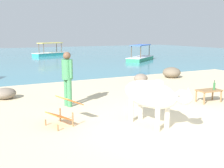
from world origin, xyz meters
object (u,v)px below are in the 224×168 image
(boat_teal, at_px, (51,53))
(bottle, at_px, (214,86))
(person_standing, at_px, (67,75))
(low_bench_table, at_px, (209,92))
(deck_chair_near, at_px, (64,109))
(cow, at_px, (151,95))
(boat_green, at_px, (140,57))

(boat_teal, bearing_deg, bottle, 66.60)
(bottle, distance_m, person_standing, 4.57)
(bottle, height_order, boat_teal, boat_teal)
(low_bench_table, bearing_deg, boat_teal, 92.21)
(low_bench_table, relative_size, deck_chair_near, 0.89)
(cow, bearing_deg, low_bench_table, 97.93)
(low_bench_table, height_order, boat_green, boat_green)
(bottle, distance_m, boat_teal, 21.11)
(person_standing, relative_size, boat_teal, 0.42)
(bottle, distance_m, boat_green, 13.84)
(low_bench_table, relative_size, person_standing, 0.49)
(deck_chair_near, relative_size, boat_teal, 0.23)
(cow, xyz_separation_m, boat_green, (8.67, 13.60, -0.49))
(cow, distance_m, person_standing, 2.82)
(bottle, relative_size, boat_green, 0.08)
(person_standing, xyz_separation_m, boat_teal, (4.67, 19.47, -0.70))
(bottle, bearing_deg, person_standing, 158.97)
(deck_chair_near, distance_m, person_standing, 1.78)
(cow, distance_m, boat_green, 16.13)
(low_bench_table, xyz_separation_m, person_standing, (-4.10, 1.57, 0.61))
(bottle, bearing_deg, boat_teal, 88.87)
(cow, xyz_separation_m, boat_teal, (3.51, 22.04, -0.49))
(person_standing, height_order, boat_green, person_standing)
(boat_teal, relative_size, boat_green, 1.06)
(low_bench_table, distance_m, bottle, 0.24)
(boat_green, bearing_deg, boat_teal, 84.03)
(bottle, relative_size, boat_teal, 0.08)
(cow, xyz_separation_m, deck_chair_near, (-1.77, 0.99, -0.36))
(person_standing, height_order, boat_teal, person_standing)
(bottle, relative_size, person_standing, 0.18)
(deck_chair_near, bearing_deg, boat_green, -146.48)
(bottle, distance_m, deck_chair_near, 4.87)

